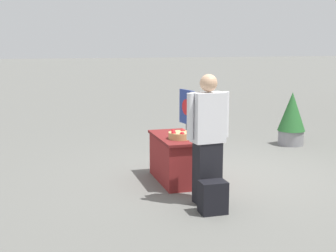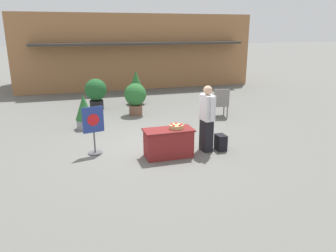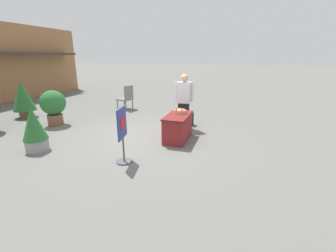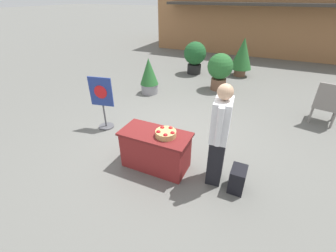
# 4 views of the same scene
# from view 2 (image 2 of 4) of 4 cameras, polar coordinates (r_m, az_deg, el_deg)

# --- Properties ---
(ground_plane) EXTENTS (120.00, 120.00, 0.00)m
(ground_plane) POSITION_cam_2_polar(r_m,az_deg,el_deg) (9.17, -2.75, -3.34)
(ground_plane) COLOR slate
(storefront_building) EXTENTS (12.67, 5.71, 3.89)m
(storefront_building) POSITION_cam_2_polar(r_m,az_deg,el_deg) (19.89, -6.38, 13.07)
(storefront_building) COLOR #9E6B42
(storefront_building) RESTS_ON ground_plane
(display_table) EXTENTS (1.24, 0.61, 0.72)m
(display_table) POSITION_cam_2_polar(r_m,az_deg,el_deg) (8.25, 0.08, -2.96)
(display_table) COLOR maroon
(display_table) RESTS_ON ground_plane
(apple_basket) EXTENTS (0.36, 0.36, 0.13)m
(apple_basket) POSITION_cam_2_polar(r_m,az_deg,el_deg) (8.18, 1.48, -0.08)
(apple_basket) COLOR tan
(apple_basket) RESTS_ON display_table
(person_visitor) EXTENTS (0.30, 0.61, 1.75)m
(person_visitor) POSITION_cam_2_polar(r_m,az_deg,el_deg) (8.55, 6.78, 1.37)
(person_visitor) COLOR black
(person_visitor) RESTS_ON ground_plane
(backpack) EXTENTS (0.24, 0.34, 0.42)m
(backpack) POSITION_cam_2_polar(r_m,az_deg,el_deg) (8.86, 9.16, -2.83)
(backpack) COLOR black
(backpack) RESTS_ON ground_plane
(poster_board) EXTENTS (0.54, 0.36, 1.25)m
(poster_board) POSITION_cam_2_polar(r_m,az_deg,el_deg) (8.55, -12.82, -0.51)
(poster_board) COLOR #4C4C51
(poster_board) RESTS_ON ground_plane
(patio_chair) EXTENTS (0.65, 0.65, 1.06)m
(patio_chair) POSITION_cam_2_polar(r_m,az_deg,el_deg) (12.11, 9.14, 4.18)
(patio_chair) COLOR gray
(patio_chair) RESTS_ON ground_plane
(potted_plant_near_left) EXTENTS (0.87, 0.87, 1.24)m
(potted_plant_near_left) POSITION_cam_2_polar(r_m,az_deg,el_deg) (13.41, -12.45, 5.84)
(potted_plant_near_left) COLOR black
(potted_plant_near_left) RESTS_ON ground_plane
(potted_plant_near_right) EXTENTS (0.81, 0.81, 1.44)m
(potted_plant_near_right) POSITION_cam_2_polar(r_m,az_deg,el_deg) (14.10, -5.58, 7.07)
(potted_plant_near_right) COLOR brown
(potted_plant_near_right) RESTS_ON ground_plane
(potted_plant_far_right) EXTENTS (0.58, 0.58, 1.13)m
(potted_plant_far_right) POSITION_cam_2_polar(r_m,az_deg,el_deg) (10.86, -14.39, 2.52)
(potted_plant_far_right) COLOR gray
(potted_plant_far_right) RESTS_ON ground_plane
(potted_plant_far_left) EXTENTS (0.82, 0.82, 1.19)m
(potted_plant_far_left) POSITION_cam_2_polar(r_m,az_deg,el_deg) (12.29, -5.70, 5.12)
(potted_plant_far_left) COLOR brown
(potted_plant_far_left) RESTS_ON ground_plane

